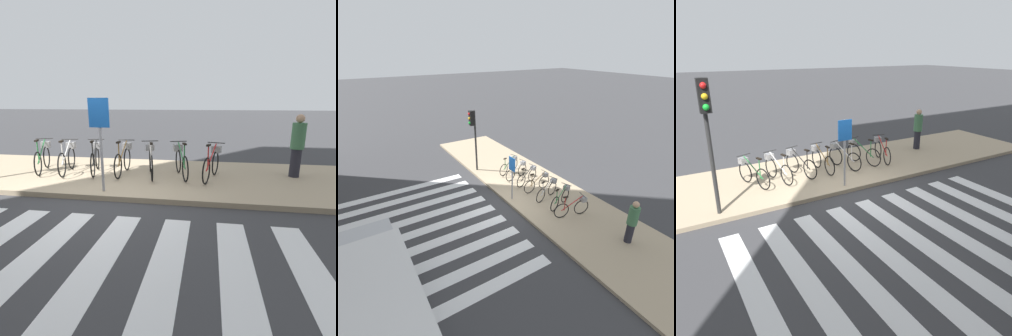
% 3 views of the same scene
% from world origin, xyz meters
% --- Properties ---
extents(ground_plane, '(120.00, 120.00, 0.00)m').
position_xyz_m(ground_plane, '(0.00, 0.00, 0.00)').
color(ground_plane, '#38383A').
extents(sidewalk, '(17.43, 3.63, 0.12)m').
position_xyz_m(sidewalk, '(0.00, 1.82, 0.06)').
color(sidewalk, tan).
rests_on(sidewalk, ground_plane).
extents(parked_bicycle_0, '(0.64, 1.47, 0.95)m').
position_xyz_m(parked_bicycle_0, '(-2.36, 1.73, 0.54)').
color(parked_bicycle_0, black).
rests_on(parked_bicycle_0, sidewalk).
extents(parked_bicycle_1, '(0.52, 1.51, 0.95)m').
position_xyz_m(parked_bicycle_1, '(-1.59, 1.71, 0.54)').
color(parked_bicycle_1, black).
rests_on(parked_bicycle_1, sidewalk).
extents(parked_bicycle_2, '(0.58, 1.49, 0.95)m').
position_xyz_m(parked_bicycle_2, '(-0.81, 1.80, 0.54)').
color(parked_bicycle_2, black).
rests_on(parked_bicycle_2, sidewalk).
extents(parked_bicycle_3, '(0.46, 1.54, 0.95)m').
position_xyz_m(parked_bicycle_3, '(0.00, 1.81, 0.54)').
color(parked_bicycle_3, black).
rests_on(parked_bicycle_3, sidewalk).
extents(parked_bicycle_4, '(0.56, 1.50, 0.95)m').
position_xyz_m(parked_bicycle_4, '(0.78, 1.73, 0.54)').
color(parked_bicycle_4, black).
rests_on(parked_bicycle_4, sidewalk).
extents(parked_bicycle_5, '(0.61, 1.48, 0.95)m').
position_xyz_m(parked_bicycle_5, '(1.58, 1.78, 0.54)').
color(parked_bicycle_5, black).
rests_on(parked_bicycle_5, sidewalk).
extents(parked_bicycle_6, '(0.55, 1.50, 0.95)m').
position_xyz_m(parked_bicycle_6, '(2.40, 1.68, 0.54)').
color(parked_bicycle_6, black).
rests_on(parked_bicycle_6, sidewalk).
extents(pedestrian, '(0.34, 0.34, 1.63)m').
position_xyz_m(pedestrian, '(4.55, 2.17, 0.97)').
color(pedestrian, '#23232D').
rests_on(pedestrian, sidewalk).
extents(sign_post, '(0.44, 0.07, 2.01)m').
position_xyz_m(sign_post, '(0.02, 0.29, 1.49)').
color(sign_post, '#99999E').
rests_on(sign_post, sidewalk).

